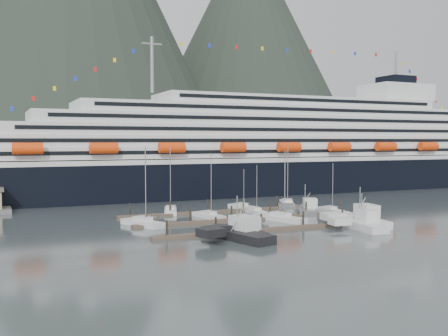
{
  "coord_description": "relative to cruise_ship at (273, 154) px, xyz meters",
  "views": [
    {
      "loc": [
        -52.46,
        -92.93,
        16.39
      ],
      "look_at": [
        -1.8,
        22.0,
        9.8
      ],
      "focal_mm": 42.0,
      "sensor_mm": 36.0,
      "label": 1
    }
  ],
  "objects": [
    {
      "name": "dock_mid",
      "position": [
        -34.95,
        -51.89,
        -11.73
      ],
      "size": [
        48.18,
        2.28,
        3.2
      ],
      "color": "#4A3A2F",
      "rests_on": "ground"
    },
    {
      "name": "trawler_b",
      "position": [
        -43.65,
        -67.95,
        -11.13
      ],
      "size": [
        8.4,
        11.03,
        7.14
      ],
      "rotation": [
        0.0,
        0.0,
        1.58
      ],
      "color": "black",
      "rests_on": "ground"
    },
    {
      "name": "sailboat_b",
      "position": [
        -41.06,
        -45.89,
        -11.62
      ],
      "size": [
        4.34,
        9.78,
        14.16
      ],
      "rotation": [
        0.0,
        0.0,
        1.78
      ],
      "color": "silver",
      "rests_on": "ground"
    },
    {
      "name": "cruise_ship",
      "position": [
        0.0,
        0.0,
        0.0
      ],
      "size": [
        210.0,
        30.4,
        50.3
      ],
      "color": "black",
      "rests_on": "ground"
    },
    {
      "name": "sailboat_g",
      "position": [
        -15.42,
        -34.95,
        -11.6
      ],
      "size": [
        7.59,
        11.87,
        15.37
      ],
      "rotation": [
        0.0,
        0.0,
        1.14
      ],
      "color": "silver",
      "rests_on": "ground"
    },
    {
      "name": "sailboat_a",
      "position": [
        -56.53,
        -50.18,
        -11.58
      ],
      "size": [
        6.67,
        10.62,
        15.86
      ],
      "rotation": [
        0.0,
        0.0,
        1.96
      ],
      "color": "silver",
      "rests_on": "ground"
    },
    {
      "name": "sailboat_e",
      "position": [
        -45.98,
        -34.95,
        -11.6
      ],
      "size": [
        5.61,
        10.45,
        15.44
      ],
      "rotation": [
        0.0,
        0.0,
        1.26
      ],
      "color": "silver",
      "rests_on": "ground"
    },
    {
      "name": "sailboat_c",
      "position": [
        -28.69,
        -43.34,
        -11.65
      ],
      "size": [
        2.86,
        8.51,
        11.28
      ],
      "rotation": [
        0.0,
        0.0,
        1.5
      ],
      "color": "silver",
      "rests_on": "ground"
    },
    {
      "name": "dock_far",
      "position": [
        -34.95,
        -38.89,
        -11.73
      ],
      "size": [
        48.18,
        2.28,
        3.2
      ],
      "color": "#4A3A2F",
      "rests_on": "ground"
    },
    {
      "name": "dock_near",
      "position": [
        -34.95,
        -64.89,
        -11.73
      ],
      "size": [
        48.18,
        2.28,
        3.2
      ],
      "color": "#4A3A2F",
      "rests_on": "ground"
    },
    {
      "name": "trawler_d",
      "position": [
        -20.38,
        -69.93,
        -11.12
      ],
      "size": [
        9.3,
        12.54,
        7.31
      ],
      "rotation": [
        0.0,
        0.0,
        1.48
      ],
      "color": "silver",
      "rests_on": "ground"
    },
    {
      "name": "sailboat_h",
      "position": [
        -12.03,
        -48.62,
        -11.64
      ],
      "size": [
        2.4,
        7.88,
        11.64
      ],
      "rotation": [
        0.0,
        0.0,
        1.55
      ],
      "color": "silver",
      "rests_on": "ground"
    },
    {
      "name": "sailboat_d",
      "position": [
        -29.05,
        -55.2,
        -11.6
      ],
      "size": [
        6.41,
        12.55,
        14.95
      ],
      "rotation": [
        0.0,
        0.0,
        1.87
      ],
      "color": "silver",
      "rests_on": "ground"
    },
    {
      "name": "trawler_e",
      "position": [
        -18.84,
        -48.28,
        -11.12
      ],
      "size": [
        9.95,
        11.68,
        7.27
      ],
      "rotation": [
        0.0,
        0.0,
        1.14
      ],
      "color": "gray",
      "rests_on": "ground"
    },
    {
      "name": "trawler_c",
      "position": [
        -17.15,
        -65.29,
        -11.05
      ],
      "size": [
        11.39,
        16.06,
        8.08
      ],
      "rotation": [
        0.0,
        0.0,
        1.47
      ],
      "color": "silver",
      "rests_on": "ground"
    },
    {
      "name": "mountains",
      "position": [
        22.46,
        533.6,
        151.36
      ],
      "size": [
        870.0,
        440.0,
        420.0
      ],
      "color": "#222C21",
      "rests_on": "ground"
    },
    {
      "name": "sailboat_f",
      "position": [
        -28.06,
        -34.95,
        -11.65
      ],
      "size": [
        4.14,
        8.32,
        9.95
      ],
      "rotation": [
        0.0,
        0.0,
        1.81
      ],
      "color": "silver",
      "rests_on": "ground"
    },
    {
      "name": "ground",
      "position": [
        -30.03,
        -54.94,
        -12.04
      ],
      "size": [
        1600.0,
        1600.0,
        0.0
      ],
      "primitive_type": "plane",
      "color": "#4E5C5B",
      "rests_on": "ground"
    },
    {
      "name": "trawler_a",
      "position": [
        -45.92,
        -69.99,
        -11.05
      ],
      "size": [
        11.52,
        15.12,
        8.05
      ],
      "rotation": [
        0.0,
        0.0,
        1.85
      ],
      "color": "black",
      "rests_on": "ground"
    }
  ]
}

